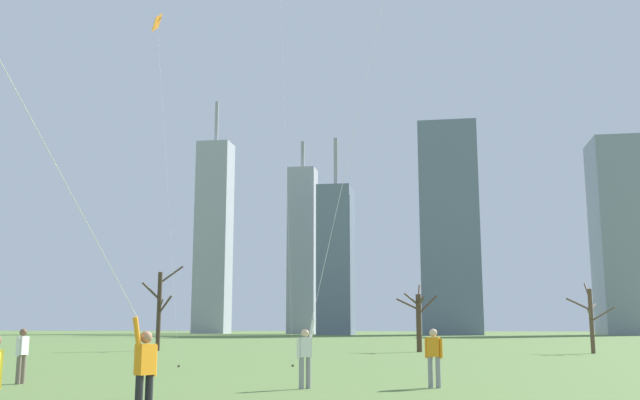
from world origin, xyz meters
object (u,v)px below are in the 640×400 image
at_px(kite_flyer_foreground_left_white, 82,244).
at_px(bystander_far_off_by_trees, 22,353).
at_px(bystander_watching_nearby, 434,355).
at_px(bare_tree_leftmost, 590,317).
at_px(bare_tree_rightmost, 419,318).
at_px(kite_flyer_foreground_right_blue, 318,296).
at_px(bare_tree_right_of_center, 160,307).
at_px(distant_kite_drifting_left_orange, 158,41).

bearing_deg(kite_flyer_foreground_left_white, bystander_far_off_by_trees, 125.22).
bearing_deg(kite_flyer_foreground_left_white, bystander_watching_nearby, 60.91).
height_order(bare_tree_leftmost, bare_tree_rightmost, bare_tree_rightmost).
distance_m(kite_flyer_foreground_right_blue, bystander_far_off_by_trees, 9.09).
relative_size(bystander_far_off_by_trees, bare_tree_right_of_center, 0.27).
bearing_deg(distant_kite_drifting_left_orange, kite_flyer_foreground_right_blue, -49.94).
xyz_separation_m(bare_tree_leftmost, bare_tree_rightmost, (-10.60, 0.81, -0.04)).
height_order(distant_kite_drifting_left_orange, bare_tree_right_of_center, distant_kite_drifting_left_orange).
relative_size(kite_flyer_foreground_right_blue, bare_tree_right_of_center, 2.67).
bearing_deg(bare_tree_right_of_center, kite_flyer_foreground_right_blue, -60.25).
xyz_separation_m(kite_flyer_foreground_right_blue, bare_tree_rightmost, (2.19, 27.58, -0.36)).
bearing_deg(bystander_far_off_by_trees, bare_tree_rightmost, 68.19).
xyz_separation_m(kite_flyer_foreground_left_white, bystander_far_off_by_trees, (-6.62, 9.38, -2.11)).
bearing_deg(kite_flyer_foreground_right_blue, bystander_watching_nearby, 6.23).
height_order(kite_flyer_foreground_left_white, bystander_watching_nearby, kite_flyer_foreground_left_white).
bearing_deg(bystander_watching_nearby, kite_flyer_foreground_left_white, -119.09).
bearing_deg(bare_tree_rightmost, bare_tree_leftmost, -4.35).
xyz_separation_m(bystander_far_off_by_trees, bare_tree_right_of_center, (-6.62, 27.43, 2.05)).
xyz_separation_m(bystander_far_off_by_trees, bystander_watching_nearby, (12.17, 0.58, 0.00)).
relative_size(kite_flyer_foreground_right_blue, distant_kite_drifting_left_orange, 0.90).
xyz_separation_m(distant_kite_drifting_left_orange, bare_tree_leftmost, (22.96, 14.69, -13.65)).
bearing_deg(bare_tree_leftmost, bare_tree_right_of_center, 179.12).
distance_m(kite_flyer_foreground_left_white, bare_tree_right_of_center, 39.12).
xyz_separation_m(kite_flyer_foreground_right_blue, bystander_far_off_by_trees, (-8.93, -0.23, -1.65)).
bearing_deg(bystander_watching_nearby, kite_flyer_foreground_right_blue, -173.77).
height_order(bystander_far_off_by_trees, bare_tree_leftmost, bare_tree_leftmost).
xyz_separation_m(bystander_watching_nearby, bare_tree_right_of_center, (-18.78, 26.85, 2.05)).
distance_m(bare_tree_leftmost, bare_tree_right_of_center, 28.36).
distance_m(distant_kite_drifting_left_orange, bare_tree_right_of_center, 20.61).
height_order(bystander_far_off_by_trees, bare_tree_rightmost, bare_tree_rightmost).
height_order(kite_flyer_foreground_left_white, bare_tree_leftmost, kite_flyer_foreground_left_white).
bearing_deg(kite_flyer_foreground_left_white, bare_tree_rightmost, 83.09).
height_order(kite_flyer_foreground_right_blue, bare_tree_rightmost, kite_flyer_foreground_right_blue).
relative_size(kite_flyer_foreground_right_blue, bare_tree_rightmost, 3.57).
bearing_deg(bare_tree_leftmost, bystander_far_off_by_trees, -128.83).
height_order(kite_flyer_foreground_right_blue, kite_flyer_foreground_left_white, kite_flyer_foreground_right_blue).
relative_size(distant_kite_drifting_left_orange, bare_tree_right_of_center, 2.98).
xyz_separation_m(bystander_watching_nearby, distant_kite_drifting_left_orange, (-13.39, 11.73, 14.98)).
xyz_separation_m(kite_flyer_foreground_left_white, bare_tree_rightmost, (4.51, 37.19, -0.82)).
xyz_separation_m(bare_tree_leftmost, bare_tree_right_of_center, (-28.35, 0.44, 0.72)).
distance_m(kite_flyer_foreground_right_blue, kite_flyer_foreground_left_white, 9.89).
xyz_separation_m(kite_flyer_foreground_right_blue, bare_tree_right_of_center, (-15.55, 27.21, 0.40)).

